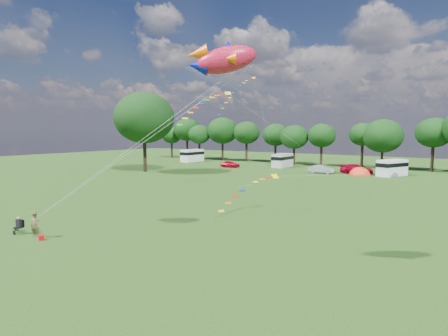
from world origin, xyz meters
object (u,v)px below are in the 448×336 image
Objects in this scene: car_a at (230,164)px; campervan_a at (192,155)px; campervan_b at (282,160)px; kite_flyer at (35,225)px; tent_orange at (360,175)px; fish_kite at (221,60)px; campervan_c at (392,167)px; tent_greyblue at (388,176)px; camp_chair at (19,223)px; big_tree at (144,118)px; car_c at (357,169)px; car_b at (321,169)px.

campervan_a is at bearing 63.67° from car_a.
campervan_b reaches higher than kite_flyer.
campervan_b reaches higher than tent_orange.
fish_kite is (4.16, -43.11, 10.49)m from tent_orange.
campervan_b is 0.93× the size of campervan_c.
car_a reaches higher than tent_greyblue.
camp_chair reaches higher than tent_greyblue.
camp_chair is at bearing -56.05° from big_tree.
big_tree is 38.85m from camp_chair.
car_c is 49.75m from camp_chair.
campervan_c is 50.12m from kite_flyer.
car_a is 23.45m from tent_orange.
kite_flyer is at bearing -164.86° from car_a.
car_c reaches higher than tent_orange.
tent_greyblue is 0.85× the size of fish_kite.
car_c is at bearing 30.20° from big_tree.
tent_greyblue is at bearing 57.62° from fish_kite.
car_c is (4.80, 2.83, 0.07)m from car_b.
tent_greyblue is at bearing -88.47° from car_a.
tent_greyblue is (35.03, 16.54, -9.00)m from big_tree.
campervan_b is 3.26× the size of kite_flyer.
car_b is at bearing 30.14° from big_tree.
fish_kite is (10.06, -42.56, 9.84)m from car_b.
campervan_c is at bearing 40.29° from kite_flyer.
campervan_b is at bearing 168.83° from tent_greyblue.
tent_orange is 44.57m from fish_kite.
tent_orange is at bearing -90.94° from car_a.
car_c is 1.40× the size of tent_orange.
car_c is (22.32, 3.22, 0.12)m from car_a.
car_c reaches higher than tent_greyblue.
tent_orange is (1.10, -2.27, -0.73)m from car_c.
big_tree is 2.37× the size of campervan_a.
fish_kite is at bearing -157.01° from campervan_c.
car_a is 1.19× the size of tent_greyblue.
campervan_c is at bearing -98.41° from campervan_b.
campervan_b is 53.00m from fish_kite.
campervan_a is at bearing 108.89° from campervan_c.
kite_flyer reaches higher than car_c.
campervan_c is at bearing -105.99° from car_c.
fish_kite is (5.26, -45.39, 9.77)m from car_c.
car_c is at bearing 169.46° from tent_greyblue.
campervan_b is at bearing -55.03° from car_a.
big_tree is 3.47× the size of car_b.
car_a is at bearing 119.23° from campervan_c.
tent_greyblue is 49.98m from camp_chair.
car_b is 5.96m from tent_orange.
tent_orange is (5.90, 0.56, -0.65)m from car_b.
fish_kite is (19.79, -48.31, 9.17)m from campervan_b.
fish_kite is at bearing -38.34° from big_tree.
big_tree is 3.59× the size of fish_kite.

